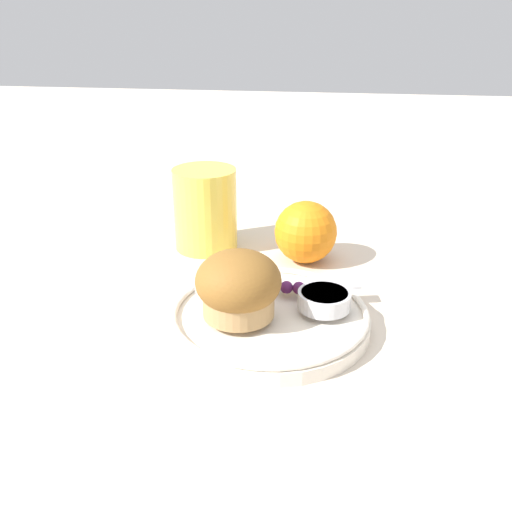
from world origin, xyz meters
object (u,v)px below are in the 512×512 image
Objects in this scene: butter_knife at (278,286)px; muffin at (238,286)px; juice_glass at (205,209)px; orange_fruit at (306,232)px.

muffin is at bearing -129.22° from butter_knife.
juice_glass reaches higher than butter_knife.
orange_fruit is (0.05, 0.17, -0.01)m from muffin.
juice_glass reaches higher than orange_fruit.
juice_glass is at bearing 168.51° from orange_fruit.
butter_knife is 2.28× the size of orange_fruit.
butter_knife is at bearing 61.36° from muffin.
orange_fruit is at bearing -11.49° from juice_glass.
orange_fruit is at bearing 68.80° from butter_knife.
muffin is 0.78× the size of juice_glass.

